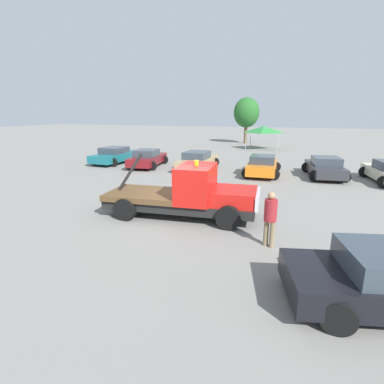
{
  "coord_description": "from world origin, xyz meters",
  "views": [
    {
      "loc": [
        4.35,
        -10.69,
        4.06
      ],
      "look_at": [
        0.5,
        0.0,
        1.05
      ],
      "focal_mm": 28.0,
      "sensor_mm": 36.0,
      "label": 1
    }
  ],
  "objects_px": {
    "person_near_truck": "(270,216)",
    "canopy_tent_green": "(264,129)",
    "tow_truck": "(189,195)",
    "parked_car_maroon": "(147,158)",
    "parked_car_tan": "(197,161)",
    "parked_car_orange": "(262,165)",
    "parked_car_charcoal": "(325,167)",
    "parked_car_teal": "(116,155)",
    "tree_left": "(246,113)"
  },
  "relations": [
    {
      "from": "person_near_truck",
      "to": "canopy_tent_green",
      "type": "height_order",
      "value": "canopy_tent_green"
    },
    {
      "from": "tow_truck",
      "to": "person_near_truck",
      "type": "bearing_deg",
      "value": -33.6
    },
    {
      "from": "parked_car_maroon",
      "to": "parked_car_tan",
      "type": "relative_size",
      "value": 0.99
    },
    {
      "from": "parked_car_tan",
      "to": "parked_car_orange",
      "type": "xyz_separation_m",
      "value": [
        4.78,
        -0.53,
        -0.0
      ]
    },
    {
      "from": "person_near_truck",
      "to": "parked_car_charcoal",
      "type": "relative_size",
      "value": 0.38
    },
    {
      "from": "parked_car_teal",
      "to": "parked_car_maroon",
      "type": "distance_m",
      "value": 3.37
    },
    {
      "from": "person_near_truck",
      "to": "canopy_tent_green",
      "type": "xyz_separation_m",
      "value": [
        -3.39,
        26.33,
        1.22
      ]
    },
    {
      "from": "tow_truck",
      "to": "parked_car_tan",
      "type": "relative_size",
      "value": 1.32
    },
    {
      "from": "canopy_tent_green",
      "to": "tree_left",
      "type": "height_order",
      "value": "tree_left"
    },
    {
      "from": "person_near_truck",
      "to": "parked_car_maroon",
      "type": "height_order",
      "value": "person_near_truck"
    },
    {
      "from": "canopy_tent_green",
      "to": "tree_left",
      "type": "bearing_deg",
      "value": 116.52
    },
    {
      "from": "tow_truck",
      "to": "parked_car_teal",
      "type": "xyz_separation_m",
      "value": [
        -10.39,
        10.47,
        -0.26
      ]
    },
    {
      "from": "parked_car_teal",
      "to": "parked_car_tan",
      "type": "distance_m",
      "value": 7.34
    },
    {
      "from": "tow_truck",
      "to": "parked_car_tan",
      "type": "xyz_separation_m",
      "value": [
        -3.06,
        10.04,
        -0.26
      ]
    },
    {
      "from": "tree_left",
      "to": "parked_car_orange",
      "type": "bearing_deg",
      "value": -77.02
    },
    {
      "from": "parked_car_maroon",
      "to": "canopy_tent_green",
      "type": "bearing_deg",
      "value": -33.79
    },
    {
      "from": "parked_car_teal",
      "to": "tree_left",
      "type": "height_order",
      "value": "tree_left"
    },
    {
      "from": "parked_car_charcoal",
      "to": "tree_left",
      "type": "bearing_deg",
      "value": 14.69
    },
    {
      "from": "parked_car_charcoal",
      "to": "parked_car_teal",
      "type": "bearing_deg",
      "value": 80.54
    },
    {
      "from": "tow_truck",
      "to": "parked_car_maroon",
      "type": "relative_size",
      "value": 1.34
    },
    {
      "from": "person_near_truck",
      "to": "canopy_tent_green",
      "type": "relative_size",
      "value": 0.51
    },
    {
      "from": "tow_truck",
      "to": "person_near_truck",
      "type": "relative_size",
      "value": 3.55
    },
    {
      "from": "parked_car_maroon",
      "to": "tree_left",
      "type": "xyz_separation_m",
      "value": [
        3.9,
        20.98,
        3.43
      ]
    },
    {
      "from": "parked_car_tan",
      "to": "canopy_tent_green",
      "type": "bearing_deg",
      "value": -11.82
    },
    {
      "from": "tow_truck",
      "to": "tree_left",
      "type": "bearing_deg",
      "value": 90.23
    },
    {
      "from": "tow_truck",
      "to": "parked_car_charcoal",
      "type": "bearing_deg",
      "value": 55.49
    },
    {
      "from": "person_near_truck",
      "to": "parked_car_maroon",
      "type": "xyz_separation_m",
      "value": [
        -10.39,
        11.55,
        -0.37
      ]
    },
    {
      "from": "canopy_tent_green",
      "to": "tree_left",
      "type": "xyz_separation_m",
      "value": [
        -3.1,
        6.21,
        1.84
      ]
    },
    {
      "from": "parked_car_tan",
      "to": "parked_car_charcoal",
      "type": "height_order",
      "value": "same"
    },
    {
      "from": "tow_truck",
      "to": "parked_car_charcoal",
      "type": "relative_size",
      "value": 1.34
    },
    {
      "from": "person_near_truck",
      "to": "tree_left",
      "type": "height_order",
      "value": "tree_left"
    },
    {
      "from": "parked_car_tan",
      "to": "parked_car_charcoal",
      "type": "relative_size",
      "value": 1.01
    },
    {
      "from": "person_near_truck",
      "to": "parked_car_tan",
      "type": "relative_size",
      "value": 0.37
    },
    {
      "from": "tow_truck",
      "to": "parked_car_orange",
      "type": "relative_size",
      "value": 1.43
    },
    {
      "from": "tow_truck",
      "to": "canopy_tent_green",
      "type": "height_order",
      "value": "canopy_tent_green"
    },
    {
      "from": "parked_car_teal",
      "to": "canopy_tent_green",
      "type": "relative_size",
      "value": 1.44
    },
    {
      "from": "parked_car_maroon",
      "to": "parked_car_orange",
      "type": "xyz_separation_m",
      "value": [
        8.8,
        -0.29,
        -0.0
      ]
    },
    {
      "from": "person_near_truck",
      "to": "parked_car_tan",
      "type": "xyz_separation_m",
      "value": [
        -6.37,
        11.79,
        -0.37
      ]
    },
    {
      "from": "person_near_truck",
      "to": "parked_car_teal",
      "type": "distance_m",
      "value": 18.36
    },
    {
      "from": "tow_truck",
      "to": "parked_car_orange",
      "type": "xyz_separation_m",
      "value": [
        1.72,
        9.51,
        -0.27
      ]
    },
    {
      "from": "tow_truck",
      "to": "tree_left",
      "type": "distance_m",
      "value": 31.11
    },
    {
      "from": "tow_truck",
      "to": "person_near_truck",
      "type": "distance_m",
      "value": 3.74
    },
    {
      "from": "parked_car_orange",
      "to": "parked_car_charcoal",
      "type": "xyz_separation_m",
      "value": [
        3.89,
        0.67,
        0.0
      ]
    },
    {
      "from": "tow_truck",
      "to": "parked_car_orange",
      "type": "bearing_deg",
      "value": 74.1
    },
    {
      "from": "canopy_tent_green",
      "to": "parked_car_teal",
      "type": "bearing_deg",
      "value": -126.14
    },
    {
      "from": "parked_car_orange",
      "to": "person_near_truck",
      "type": "bearing_deg",
      "value": -174.59
    },
    {
      "from": "person_near_truck",
      "to": "parked_car_orange",
      "type": "distance_m",
      "value": 11.38
    },
    {
      "from": "parked_car_charcoal",
      "to": "tree_left",
      "type": "relative_size",
      "value": 0.77
    },
    {
      "from": "parked_car_maroon",
      "to": "person_near_truck",
      "type": "bearing_deg",
      "value": -146.47
    },
    {
      "from": "parked_car_teal",
      "to": "canopy_tent_green",
      "type": "distance_m",
      "value": 17.54
    }
  ]
}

